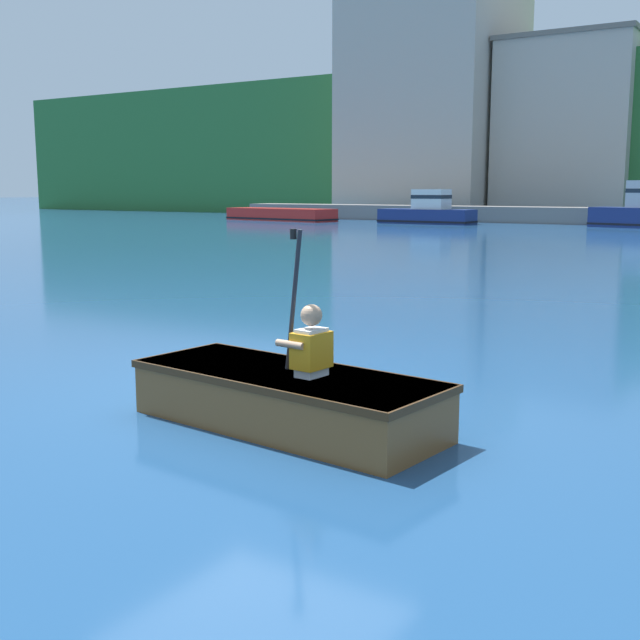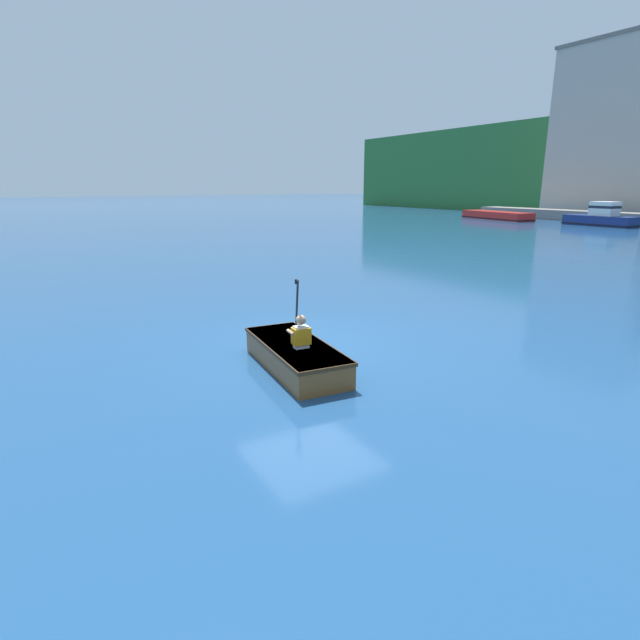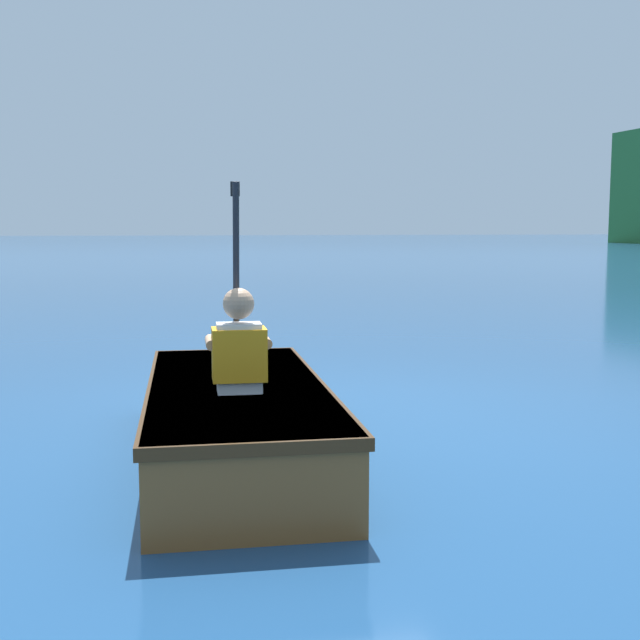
{
  "view_description": "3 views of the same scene",
  "coord_description": "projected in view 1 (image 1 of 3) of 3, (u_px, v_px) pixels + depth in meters",
  "views": [
    {
      "loc": [
        4.57,
        -6.0,
        1.9
      ],
      "look_at": [
        0.97,
        -0.37,
        0.81
      ],
      "focal_mm": 45.0,
      "sensor_mm": 36.0,
      "label": 1
    },
    {
      "loc": [
        8.22,
        -4.76,
        3.1
      ],
      "look_at": [
        0.97,
        -0.37,
        0.81
      ],
      "focal_mm": 28.0,
      "sensor_mm": 36.0,
      "label": 2
    },
    {
      "loc": [
        5.47,
        -1.63,
        1.34
      ],
      "look_at": [
        0.97,
        -0.37,
        0.81
      ],
      "focal_mm": 45.0,
      "sensor_mm": 36.0,
      "label": 3
    }
  ],
  "objects": [
    {
      "name": "person_paddler",
      "position": [
        310.0,
        344.0,
        6.22
      ],
      "size": [
        0.39,
        0.38,
        1.14
      ],
      "color": "silver",
      "rests_on": "rowboat_foreground"
    },
    {
      "name": "waterfront_warehouse_left",
      "position": [
        434.0,
        102.0,
        56.03
      ],
      "size": [
        10.46,
        11.13,
        15.8
      ],
      "color": "#B2A899",
      "rests_on": "ground"
    },
    {
      "name": "rowboat_foreground",
      "position": [
        283.0,
        395.0,
        6.48
      ],
      "size": [
        2.79,
        1.28,
        0.46
      ],
      "color": "brown",
      "rests_on": "ground"
    },
    {
      "name": "moored_boat_dock_center_far",
      "position": [
        428.0,
        212.0,
        44.02
      ],
      "size": [
        5.28,
        1.83,
        1.88
      ],
      "color": "navy",
      "rests_on": "ground"
    },
    {
      "name": "waterfront_office_block_center",
      "position": [
        575.0,
        130.0,
        52.32
      ],
      "size": [
        8.68,
        9.03,
        11.34
      ],
      "color": "#B2A899",
      "rests_on": "ground"
    },
    {
      "name": "ground_plane",
      "position": [
        256.0,
        388.0,
        7.73
      ],
      "size": [
        300.0,
        300.0,
        0.0
      ],
      "primitive_type": "plane",
      "color": "navy"
    },
    {
      "name": "moored_boat_dock_east_end",
      "position": [
        281.0,
        215.0,
        48.52
      ],
      "size": [
        7.62,
        3.14,
        0.74
      ],
      "color": "red",
      "rests_on": "ground"
    }
  ]
}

